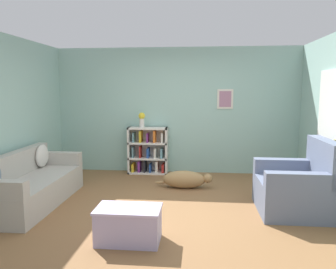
{
  "coord_description": "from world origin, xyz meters",
  "views": [
    {
      "loc": [
        0.48,
        -4.6,
        1.74
      ],
      "look_at": [
        0.0,
        0.4,
        1.05
      ],
      "focal_mm": 35.0,
      "sensor_mm": 36.0,
      "label": 1
    }
  ],
  "objects": [
    {
      "name": "bookshelf",
      "position": [
        -0.57,
        2.04,
        0.46
      ],
      "size": [
        0.82,
        0.31,
        0.97
      ],
      "color": "silver",
      "rests_on": "ground_plane"
    },
    {
      "name": "wall_back",
      "position": [
        0.0,
        2.25,
        1.3
      ],
      "size": [
        5.6,
        0.13,
        2.6
      ],
      "color": "#93BCB2",
      "rests_on": "ground_plane"
    },
    {
      "name": "dog",
      "position": [
        0.25,
        1.05,
        0.16
      ],
      "size": [
        1.03,
        0.28,
        0.31
      ],
      "color": "#9E7A4C",
      "rests_on": "ground_plane"
    },
    {
      "name": "ground_plane",
      "position": [
        0.0,
        0.0,
        0.0
      ],
      "size": [
        14.0,
        14.0,
        0.0
      ],
      "primitive_type": "plane",
      "color": "brown"
    },
    {
      "name": "couch",
      "position": [
        -2.07,
        0.0,
        0.3
      ],
      "size": [
        0.8,
        2.0,
        0.81
      ],
      "color": "#ADA89E",
      "rests_on": "ground_plane"
    },
    {
      "name": "vase",
      "position": [
        -0.7,
        2.03,
        1.14
      ],
      "size": [
        0.14,
        0.14,
        0.31
      ],
      "color": "silver",
      "rests_on": "bookshelf"
    },
    {
      "name": "coffee_table",
      "position": [
        -0.31,
        -1.08,
        0.22
      ],
      "size": [
        0.74,
        0.44,
        0.41
      ],
      "color": "#ADA3CC",
      "rests_on": "ground_plane"
    },
    {
      "name": "recliner_chair",
      "position": [
        1.9,
        0.07,
        0.36
      ],
      "size": [
        0.98,
        1.03,
        1.05
      ],
      "color": "slate",
      "rests_on": "ground_plane"
    }
  ]
}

